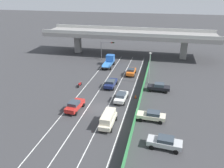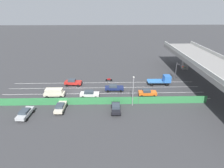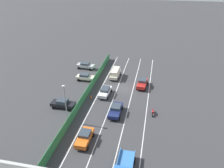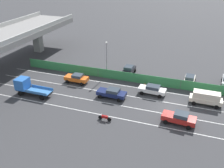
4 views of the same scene
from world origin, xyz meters
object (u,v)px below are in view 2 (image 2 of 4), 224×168
parked_sedan_cream (60,107)px  street_lamp (133,88)px  motorcycle (109,80)px  flatbed_truck_blue (163,80)px  car_sedan_navy (114,88)px  car_taxi_orange (147,93)px  car_sedan_red (73,82)px  car_van_cream (54,92)px  parked_wagon_silver (25,113)px  traffic_light (179,69)px  car_hatchback_white (90,94)px  parked_sedan_dark (116,108)px  traffic_cone (97,101)px

parked_sedan_cream → street_lamp: street_lamp is taller
motorcycle → flatbed_truck_blue: bearing=78.8°
car_sedan_navy → car_taxi_orange: 8.43m
motorcycle → car_sedan_red: bearing=-74.6°
car_sedan_navy → car_van_cream: car_van_cream is taller
parked_wagon_silver → traffic_light: traffic_light is taller
car_sedan_red → flatbed_truck_blue: size_ratio=0.76×
car_sedan_navy → flatbed_truck_blue: size_ratio=0.78×
car_hatchback_white → flatbed_truck_blue: size_ratio=0.75×
flatbed_truck_blue → parked_sedan_cream: size_ratio=1.36×
parked_sedan_dark → car_taxi_orange: bearing=130.4°
motorcycle → parked_sedan_dark: size_ratio=0.44×
car_van_cream → motorcycle: bearing=125.3°
flatbed_truck_blue → traffic_light: traffic_light is taller
traffic_cone → parked_sedan_dark: bearing=45.6°
motorcycle → traffic_cone: motorcycle is taller
car_van_cream → street_lamp: size_ratio=0.71×
car_taxi_orange → street_lamp: bearing=-43.4°
car_taxi_orange → car_van_cream: bearing=-90.6°
flatbed_truck_blue → motorcycle: bearing=-101.2°
parked_wagon_silver → street_lamp: size_ratio=0.67×
parked_sedan_dark → car_van_cream: bearing=-115.8°
car_sedan_navy → car_sedan_red: car_sedan_red is taller
car_sedan_navy → parked_wagon_silver: (11.20, -17.74, 0.02)m
car_sedan_navy → parked_sedan_dark: (9.75, 0.02, 0.03)m
parked_sedan_cream → street_lamp: bearing=96.3°
parked_sedan_cream → motorcycle: bearing=146.7°
parked_sedan_dark → street_lamp: (-2.29, 3.69, 3.24)m
street_lamp → traffic_cone: bearing=-102.6°
car_van_cream → parked_wagon_silver: size_ratio=1.06×
motorcycle → street_lamp: bearing=19.6°
car_sedan_red → parked_wagon_silver: bearing=-24.6°
car_van_cream → car_taxi_orange: bearing=89.4°
car_taxi_orange → car_hatchback_white: size_ratio=0.94×
car_van_cream → traffic_cone: bearing=74.3°
street_lamp → traffic_cone: street_lamp is taller
car_hatchback_white → parked_sedan_cream: bearing=-43.3°
car_hatchback_white → parked_sedan_cream: size_ratio=1.02×
car_taxi_orange → car_hatchback_white: 13.72m
flatbed_truck_blue → street_lamp: bearing=-41.9°
street_lamp → traffic_light: bearing=131.8°
flatbed_truck_blue → parked_wagon_silver: flatbed_truck_blue is taller
car_sedan_red → car_van_cream: bearing=-26.7°
car_taxi_orange → parked_sedan_cream: car_taxi_orange is taller
car_hatchback_white → car_sedan_red: bearing=-144.0°
car_sedan_red → motorcycle: (-2.67, 9.72, -0.47)m
traffic_light → car_sedan_red: bearing=-86.4°
street_lamp → parked_sedan_dark: bearing=-58.1°
car_van_cream → parked_sedan_cream: (6.25, 2.85, -0.31)m
car_hatchback_white → street_lamp: street_lamp is taller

